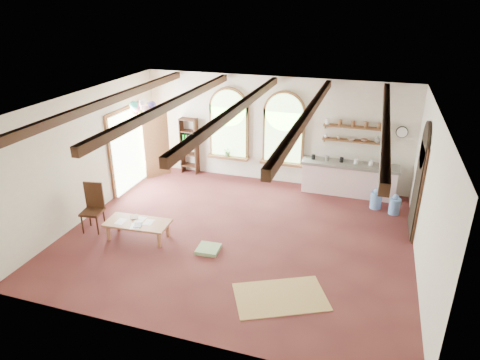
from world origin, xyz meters
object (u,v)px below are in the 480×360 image
at_px(coffee_table, 137,224).
at_px(balloon_cluster, 143,110).
at_px(kitchen_counter, 349,178).
at_px(side_chair, 93,217).

relative_size(coffee_table, balloon_cluster, 1.35).
xyz_separation_m(kitchen_counter, side_chair, (-5.73, -4.01, -0.13)).
bearing_deg(kitchen_counter, side_chair, -145.01).
xyz_separation_m(coffee_table, side_chair, (-1.23, 0.03, -0.03)).
xyz_separation_m(coffee_table, balloon_cluster, (-1.20, 2.72, 1.97)).
height_order(kitchen_counter, balloon_cluster, balloon_cluster).
relative_size(kitchen_counter, balloon_cluster, 2.34).
bearing_deg(coffee_table, kitchen_counter, 41.90).
bearing_deg(kitchen_counter, coffee_table, -138.10).
relative_size(coffee_table, side_chair, 1.30).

